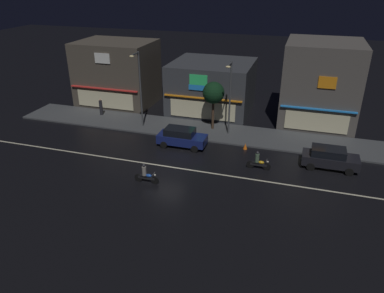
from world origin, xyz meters
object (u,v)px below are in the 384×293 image
(motorcycle_following, at_px, (258,162))
(traffic_cone, at_px, (245,146))
(motorcycle_lead, at_px, (146,175))
(pedestrian_on_sidewalk, at_px, (101,107))
(streetlamp_west, at_px, (139,84))
(parked_car_near_kerb, at_px, (182,137))
(parked_car_trailing, at_px, (330,158))
(streetlamp_mid, at_px, (230,93))

(motorcycle_following, distance_m, traffic_cone, 3.64)
(motorcycle_lead, xyz_separation_m, traffic_cone, (6.04, 7.79, -0.36))
(pedestrian_on_sidewalk, xyz_separation_m, traffic_cone, (16.23, -3.58, -0.70))
(traffic_cone, bearing_deg, streetlamp_west, 170.61)
(parked_car_near_kerb, bearing_deg, motorcycle_following, -17.49)
(streetlamp_west, relative_size, parked_car_near_kerb, 1.71)
(motorcycle_following, bearing_deg, motorcycle_lead, -148.76)
(parked_car_trailing, distance_m, motorcycle_lead, 14.43)
(motorcycle_lead, bearing_deg, streetlamp_west, -60.07)
(streetlamp_mid, distance_m, pedestrian_on_sidewalk, 14.57)
(streetlamp_west, xyz_separation_m, motorcycle_lead, (4.64, -9.56, -3.83))
(parked_car_near_kerb, height_order, motorcycle_lead, parked_car_near_kerb)
(traffic_cone, bearing_deg, motorcycle_lead, -127.76)
(streetlamp_west, height_order, parked_car_near_kerb, streetlamp_west)
(pedestrian_on_sidewalk, bearing_deg, motorcycle_following, 102.90)
(parked_car_near_kerb, bearing_deg, streetlamp_west, 151.32)
(parked_car_near_kerb, relative_size, parked_car_trailing, 1.00)
(parked_car_trailing, relative_size, motorcycle_following, 2.26)
(parked_car_near_kerb, distance_m, motorcycle_following, 7.44)
(pedestrian_on_sidewalk, height_order, motorcycle_lead, pedestrian_on_sidewalk)
(streetlamp_mid, bearing_deg, motorcycle_lead, -111.23)
(streetlamp_west, distance_m, streetlamp_mid, 8.62)
(streetlamp_west, xyz_separation_m, streetlamp_mid, (8.60, 0.63, -0.25))
(pedestrian_on_sidewalk, bearing_deg, streetlamp_mid, 119.19)
(parked_car_trailing, bearing_deg, motorcycle_lead, -153.59)
(streetlamp_mid, xyz_separation_m, pedestrian_on_sidewalk, (-14.15, 1.19, -3.24))
(streetlamp_mid, bearing_deg, motorcycle_following, -57.34)
(streetlamp_west, relative_size, parked_car_trailing, 1.71)
(parked_car_trailing, height_order, traffic_cone, parked_car_trailing)
(streetlamp_west, bearing_deg, motorcycle_following, -22.41)
(pedestrian_on_sidewalk, height_order, parked_car_trailing, pedestrian_on_sidewalk)
(parked_car_near_kerb, xyz_separation_m, parked_car_trailing, (12.43, -0.33, 0.00))
(streetlamp_mid, height_order, parked_car_trailing, streetlamp_mid)
(motorcycle_lead, relative_size, motorcycle_following, 1.00)
(parked_car_near_kerb, relative_size, motorcycle_following, 2.26)
(pedestrian_on_sidewalk, height_order, motorcycle_following, pedestrian_on_sidewalk)
(parked_car_near_kerb, bearing_deg, motorcycle_lead, -94.17)
(pedestrian_on_sidewalk, relative_size, parked_car_trailing, 0.42)
(streetlamp_mid, xyz_separation_m, parked_car_near_kerb, (-3.46, -3.43, -3.34))
(parked_car_trailing, relative_size, traffic_cone, 7.82)
(streetlamp_mid, height_order, parked_car_near_kerb, streetlamp_mid)
(motorcycle_lead, distance_m, motorcycle_following, 8.83)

